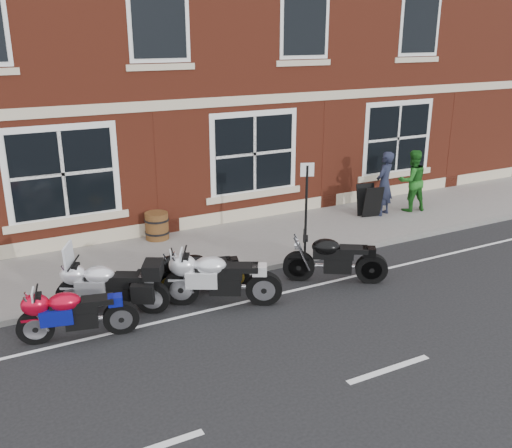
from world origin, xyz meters
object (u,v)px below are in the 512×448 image
at_px(moto_touring_silver, 109,284).
at_px(pedestrian_right, 412,181).
at_px(moto_sport_red, 75,311).
at_px(moto_sport_black, 200,270).
at_px(pedestrian_left, 384,184).
at_px(a_board_sign, 369,201).
at_px(barrel_planter, 157,226).
at_px(moto_naked_black, 333,257).
at_px(moto_sport_silver, 220,276).
at_px(parking_sign, 306,203).

height_order(moto_touring_silver, pedestrian_right, pedestrian_right).
distance_m(moto_sport_red, moto_sport_black, 2.71).
relative_size(pedestrian_left, a_board_sign, 2.01).
distance_m(moto_sport_red, pedestrian_right, 10.48).
bearing_deg(barrel_planter, moto_touring_silver, -122.05).
bearing_deg(pedestrian_right, moto_naked_black, 42.10).
bearing_deg(pedestrian_right, moto_sport_black, 26.53).
height_order(moto_sport_silver, pedestrian_right, pedestrian_right).
bearing_deg(barrel_planter, moto_sport_red, -125.21).
xyz_separation_m(moto_sport_black, pedestrian_left, (6.49, 2.13, 0.53)).
height_order(moto_touring_silver, barrel_planter, moto_touring_silver).
bearing_deg(moto_naked_black, moto_touring_silver, 112.64).
bearing_deg(moto_sport_black, moto_naked_black, -92.16).
relative_size(moto_sport_silver, pedestrian_left, 1.15).
xyz_separation_m(moto_touring_silver, moto_sport_silver, (1.99, -0.69, 0.02)).
height_order(moto_sport_red, pedestrian_left, pedestrian_left).
distance_m(moto_sport_red, pedestrian_left, 9.55).
bearing_deg(pedestrian_left, pedestrian_right, 152.25).
bearing_deg(barrel_planter, parking_sign, -44.41).
relative_size(moto_touring_silver, barrel_planter, 2.86).
height_order(moto_naked_black, a_board_sign, a_board_sign).
bearing_deg(a_board_sign, moto_naked_black, -127.04).
xyz_separation_m(moto_sport_silver, pedestrian_left, (6.36, 2.80, 0.43)).
bearing_deg(moto_touring_silver, moto_naked_black, -70.49).
height_order(moto_sport_black, barrel_planter, moto_sport_black).
bearing_deg(moto_sport_red, a_board_sign, -58.15).
bearing_deg(moto_sport_red, parking_sign, -63.86).
bearing_deg(barrel_planter, moto_sport_silver, -90.07).
relative_size(moto_sport_black, parking_sign, 0.87).
xyz_separation_m(moto_sport_black, pedestrian_right, (7.48, 2.08, 0.51)).
distance_m(moto_sport_silver, pedestrian_left, 6.96).
height_order(barrel_planter, parking_sign, parking_sign).
xyz_separation_m(moto_sport_black, barrel_planter, (0.14, 3.21, -0.04)).
bearing_deg(a_board_sign, moto_sport_black, -148.97).
relative_size(moto_naked_black, pedestrian_left, 1.06).
bearing_deg(a_board_sign, barrel_planter, -178.65).
height_order(moto_sport_red, pedestrian_right, pedestrian_right).
xyz_separation_m(moto_sport_black, moto_sport_silver, (0.14, -0.67, 0.10)).
relative_size(moto_sport_red, moto_sport_black, 1.06).
distance_m(moto_touring_silver, moto_sport_black, 1.85).
bearing_deg(pedestrian_left, moto_sport_red, -7.72).
distance_m(moto_touring_silver, moto_naked_black, 4.63).
height_order(moto_sport_silver, pedestrian_left, pedestrian_left).
bearing_deg(parking_sign, pedestrian_left, 44.08).
distance_m(pedestrian_left, parking_sign, 3.98).
distance_m(moto_naked_black, parking_sign, 1.57).
xyz_separation_m(moto_sport_silver, parking_sign, (2.73, 1.21, 0.79)).
distance_m(moto_sport_red, moto_naked_black, 5.33).
bearing_deg(moto_sport_silver, pedestrian_left, -37.82).
distance_m(moto_sport_black, moto_naked_black, 2.83).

